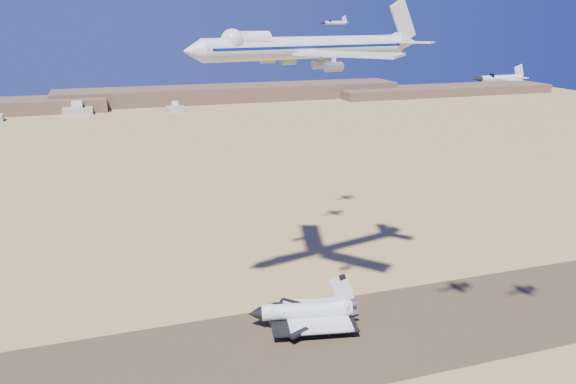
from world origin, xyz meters
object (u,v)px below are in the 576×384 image
object	(u,v)px
carrier_747	(303,48)
chase_jet_f	(335,23)
shuttle	(306,312)
crew_a	(329,334)
crew_c	(344,330)
chase_jet_a	(500,78)
crew_b	(351,332)
chase_jet_e	(319,46)

from	to	relation	value
carrier_747	chase_jet_f	xyz separation A→B (m)	(35.89, 61.83, 6.69)
carrier_747	chase_jet_f	distance (m)	71.81
chase_jet_f	shuttle	bearing A→B (deg)	-133.06
crew_a	crew_c	bearing A→B (deg)	-83.43
chase_jet_f	chase_jet_a	bearing A→B (deg)	-105.80
shuttle	chase_jet_f	world-z (taller)	chase_jet_f
shuttle	crew_b	xyz separation A→B (m)	(11.77, -9.74, -3.86)
shuttle	chase_jet_a	xyz separation A→B (m)	(35.55, -38.34, 77.99)
crew_b	crew_c	distance (m)	2.13
shuttle	chase_jet_a	distance (m)	93.90
crew_b	chase_jet_a	xyz separation A→B (m)	(23.78, -28.61, 81.85)
carrier_747	shuttle	bearing A→B (deg)	-110.13
shuttle	chase_jet_a	size ratio (longest dim) A/B	2.33
shuttle	chase_jet_e	xyz separation A→B (m)	(23.24, 52.00, 81.80)
carrier_747	crew_b	distance (m)	89.76
crew_b	crew_a	bearing A→B (deg)	69.79
crew_a	chase_jet_f	world-z (taller)	chase_jet_f
crew_a	crew_b	distance (m)	7.06
carrier_747	chase_jet_a	distance (m)	57.80
crew_b	chase_jet_a	world-z (taller)	chase_jet_a
crew_c	chase_jet_e	size ratio (longest dim) A/B	0.14
chase_jet_a	shuttle	bearing A→B (deg)	128.72
crew_a	chase_jet_a	world-z (taller)	chase_jet_a
crew_a	chase_jet_f	xyz separation A→B (m)	(32.09, 78.65, 93.99)
carrier_747	chase_jet_a	xyz separation A→B (m)	(34.62, -45.94, -5.54)
crew_c	chase_jet_e	bearing A→B (deg)	-76.33
crew_a	chase_jet_f	size ratio (longest dim) A/B	0.14
chase_jet_f	crew_c	bearing A→B (deg)	-123.98
chase_jet_a	chase_jet_e	size ratio (longest dim) A/B	1.12
shuttle	chase_jet_a	world-z (taller)	chase_jet_a
shuttle	crew_a	distance (m)	11.02
shuttle	carrier_747	size ratio (longest dim) A/B	0.44
crew_a	crew_c	xyz separation A→B (m)	(5.58, 1.02, 0.00)
crew_c	chase_jet_a	xyz separation A→B (m)	(25.24, -30.15, 81.76)
crew_b	chase_jet_f	size ratio (longest dim) A/B	0.13
crew_a	chase_jet_e	xyz separation A→B (m)	(18.51, 61.21, 85.57)
crew_a	carrier_747	bearing A→B (deg)	8.98
crew_c	crew_b	bearing A→B (deg)	159.36
crew_b	chase_jet_f	world-z (taller)	chase_jet_f
chase_jet_a	chase_jet_f	size ratio (longest dim) A/B	1.14
crew_b	chase_jet_e	size ratio (longest dim) A/B	0.13
shuttle	crew_c	distance (m)	13.70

